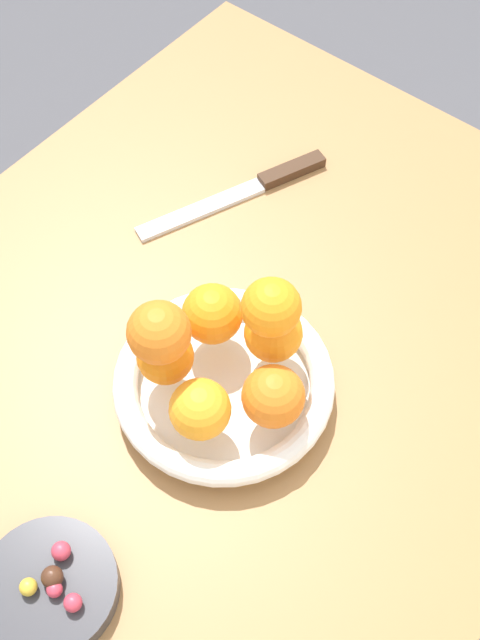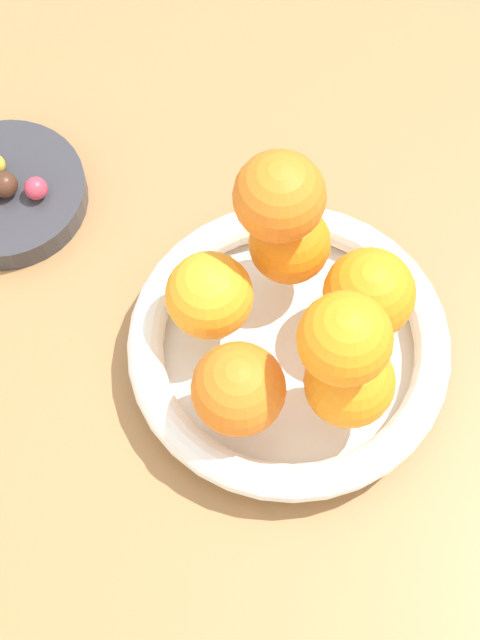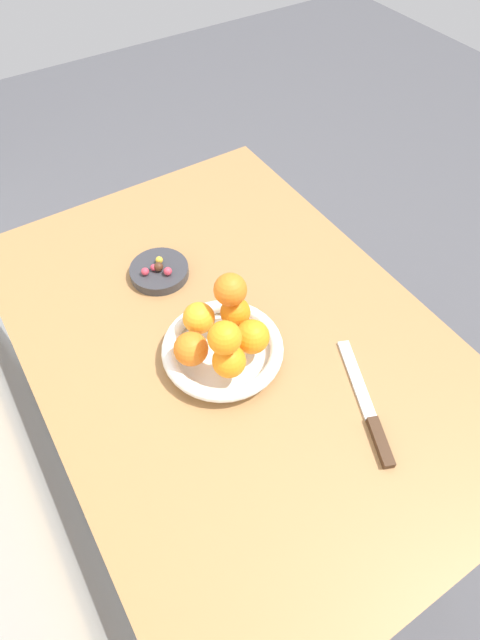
{
  "view_description": "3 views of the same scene",
  "coord_description": "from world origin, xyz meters",
  "px_view_note": "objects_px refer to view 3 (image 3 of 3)",
  "views": [
    {
      "loc": [
        0.27,
        0.3,
        1.5
      ],
      "look_at": [
        -0.06,
        0.04,
        0.85
      ],
      "focal_mm": 45.0,
      "sensor_mm": 36.0,
      "label": 1
    },
    {
      "loc": [
        -0.16,
        0.3,
        1.4
      ],
      "look_at": [
        -0.01,
        0.07,
        0.82
      ],
      "focal_mm": 55.0,
      "sensor_mm": 36.0,
      "label": 2
    },
    {
      "loc": [
        -0.51,
        0.3,
        1.54
      ],
      "look_at": [
        -0.07,
        0.03,
        0.88
      ],
      "focal_mm": 28.0,
      "sensor_mm": 36.0,
      "label": 3
    }
  ],
  "objects_px": {
    "orange_0": "(254,336)",
    "candy_ball_1": "(145,272)",
    "candy_ball_2": "(159,267)",
    "orange_6": "(231,289)",
    "knife": "(368,411)",
    "dining_table": "(234,360)",
    "orange_4": "(229,361)",
    "orange_5": "(225,338)",
    "candy_dish": "(159,271)",
    "candy_ball_0": "(168,271)",
    "fruit_bowl": "(223,350)",
    "candy_ball_3": "(159,260)",
    "orange_1": "(235,311)",
    "orange_3": "(191,349)",
    "candy_ball_4": "(154,267)",
    "orange_2": "(199,318)"
  },
  "relations": [
    {
      "from": "orange_0",
      "to": "candy_ball_1",
      "type": "height_order",
      "value": "orange_0"
    },
    {
      "from": "candy_ball_1",
      "to": "candy_ball_2",
      "type": "bearing_deg",
      "value": -97.84
    },
    {
      "from": "orange_6",
      "to": "knife",
      "type": "xyz_separation_m",
      "value": [
        -0.28,
        -0.11,
        -0.12
      ]
    },
    {
      "from": "orange_6",
      "to": "candy_ball_1",
      "type": "bearing_deg",
      "value": 21.21
    },
    {
      "from": "dining_table",
      "to": "orange_4",
      "type": "relative_size",
      "value": 18.17
    },
    {
      "from": "orange_5",
      "to": "knife",
      "type": "bearing_deg",
      "value": -137.3
    },
    {
      "from": "candy_ball_2",
      "to": "candy_dish",
      "type": "bearing_deg",
      "value": -18.89
    },
    {
      "from": "knife",
      "to": "orange_0",
      "type": "bearing_deg",
      "value": 28.23
    },
    {
      "from": "candy_ball_2",
      "to": "knife",
      "type": "bearing_deg",
      "value": -161.46
    },
    {
      "from": "orange_5",
      "to": "candy_ball_0",
      "type": "xyz_separation_m",
      "value": [
        0.28,
        -0.02,
        -0.1
      ]
    },
    {
      "from": "orange_4",
      "to": "orange_6",
      "type": "bearing_deg",
      "value": -34.0
    },
    {
      "from": "fruit_bowl",
      "to": "candy_ball_3",
      "type": "xyz_separation_m",
      "value": [
        0.27,
        -0.0,
        0.01
      ]
    },
    {
      "from": "orange_0",
      "to": "orange_1",
      "type": "relative_size",
      "value": 1.09
    },
    {
      "from": "orange_4",
      "to": "orange_5",
      "type": "height_order",
      "value": "orange_5"
    },
    {
      "from": "knife",
      "to": "orange_6",
      "type": "bearing_deg",
      "value": 21.65
    },
    {
      "from": "candy_dish",
      "to": "candy_ball_2",
      "type": "distance_m",
      "value": 0.02
    },
    {
      "from": "fruit_bowl",
      "to": "candy_ball_2",
      "type": "xyz_separation_m",
      "value": [
        0.25,
        0.01,
        0.01
      ]
    },
    {
      "from": "orange_5",
      "to": "orange_1",
      "type": "bearing_deg",
      "value": -40.5
    },
    {
      "from": "candy_dish",
      "to": "orange_3",
      "type": "xyz_separation_m",
      "value": [
        -0.26,
        0.06,
        0.06
      ]
    },
    {
      "from": "fruit_bowl",
      "to": "knife",
      "type": "height_order",
      "value": "fruit_bowl"
    },
    {
      "from": "orange_0",
      "to": "orange_5",
      "type": "distance_m",
      "value": 0.09
    },
    {
      "from": "orange_1",
      "to": "candy_ball_1",
      "type": "height_order",
      "value": "orange_1"
    },
    {
      "from": "orange_3",
      "to": "knife",
      "type": "relative_size",
      "value": 0.25
    },
    {
      "from": "orange_0",
      "to": "candy_ball_0",
      "type": "height_order",
      "value": "orange_0"
    },
    {
      "from": "candy_ball_4",
      "to": "fruit_bowl",
      "type": "bearing_deg",
      "value": -176.2
    },
    {
      "from": "orange_6",
      "to": "candy_ball_0",
      "type": "height_order",
      "value": "orange_6"
    },
    {
      "from": "orange_3",
      "to": "orange_5",
      "type": "xyz_separation_m",
      "value": [
        -0.05,
        -0.04,
        0.06
      ]
    },
    {
      "from": "orange_1",
      "to": "candy_ball_2",
      "type": "relative_size",
      "value": 2.87
    },
    {
      "from": "orange_1",
      "to": "orange_6",
      "type": "relative_size",
      "value": 0.95
    },
    {
      "from": "candy_ball_3",
      "to": "candy_ball_4",
      "type": "height_order",
      "value": "candy_ball_3"
    },
    {
      "from": "orange_2",
      "to": "candy_ball_0",
      "type": "distance_m",
      "value": 0.18
    },
    {
      "from": "dining_table",
      "to": "orange_3",
      "type": "xyz_separation_m",
      "value": [
        -0.03,
        0.11,
        0.16
      ]
    },
    {
      "from": "orange_3",
      "to": "candy_dish",
      "type": "bearing_deg",
      "value": -12.54
    },
    {
      "from": "candy_dish",
      "to": "knife",
      "type": "distance_m",
      "value": 0.53
    },
    {
      "from": "candy_ball_0",
      "to": "knife",
      "type": "relative_size",
      "value": 0.07
    },
    {
      "from": "orange_1",
      "to": "candy_ball_0",
      "type": "relative_size",
      "value": 3.21
    },
    {
      "from": "candy_ball_0",
      "to": "fruit_bowl",
      "type": "bearing_deg",
      "value": 179.39
    },
    {
      "from": "fruit_bowl",
      "to": "knife",
      "type": "distance_m",
      "value": 0.29
    },
    {
      "from": "orange_3",
      "to": "orange_6",
      "type": "relative_size",
      "value": 1.02
    },
    {
      "from": "knife",
      "to": "orange_4",
      "type": "bearing_deg",
      "value": 43.77
    },
    {
      "from": "orange_1",
      "to": "candy_ball_1",
      "type": "bearing_deg",
      "value": 21.39
    },
    {
      "from": "dining_table",
      "to": "orange_4",
      "type": "xyz_separation_m",
      "value": [
        -0.09,
        0.06,
        0.16
      ]
    },
    {
      "from": "fruit_bowl",
      "to": "orange_4",
      "type": "distance_m",
      "value": 0.08
    },
    {
      "from": "orange_1",
      "to": "orange_5",
      "type": "height_order",
      "value": "orange_5"
    },
    {
      "from": "knife",
      "to": "fruit_bowl",
      "type": "bearing_deg",
      "value": 33.11
    },
    {
      "from": "dining_table",
      "to": "fruit_bowl",
      "type": "xyz_separation_m",
      "value": [
        -0.03,
        0.04,
        0.11
      ]
    },
    {
      "from": "orange_0",
      "to": "fruit_bowl",
      "type": "bearing_deg",
      "value": 53.13
    },
    {
      "from": "fruit_bowl",
      "to": "orange_6",
      "type": "bearing_deg",
      "value": -48.94
    },
    {
      "from": "orange_4",
      "to": "candy_ball_4",
      "type": "height_order",
      "value": "orange_4"
    },
    {
      "from": "fruit_bowl",
      "to": "candy_ball_0",
      "type": "distance_m",
      "value": 0.23
    }
  ]
}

